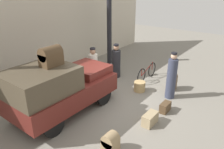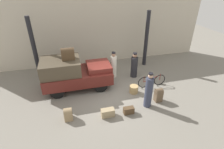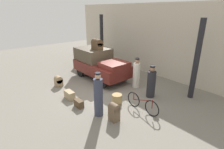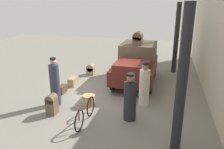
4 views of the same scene
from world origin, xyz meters
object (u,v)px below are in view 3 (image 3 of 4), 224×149
at_px(wicker_basket, 117,99).
at_px(trunk_on_truck_roof, 97,44).
at_px(trunk_barrel_dark, 59,81).
at_px(truck, 99,63).
at_px(suitcase_black_upright, 70,95).
at_px(porter_with_bicycle, 136,74).
at_px(trunk_umber_medium, 79,103).
at_px(porter_carrying_trunk, 151,83).
at_px(bicycle, 142,103).
at_px(porter_lifting_near_truck, 98,96).
at_px(suitcase_tan_flat, 114,112).

height_order(wicker_basket, trunk_on_truck_roof, trunk_on_truck_roof).
bearing_deg(trunk_on_truck_roof, trunk_barrel_dark, -96.66).
bearing_deg(truck, suitcase_black_upright, -65.43).
relative_size(porter_with_bicycle, suitcase_black_upright, 2.74).
bearing_deg(trunk_umber_medium, porter_carrying_trunk, 65.64).
bearing_deg(porter_with_bicycle, trunk_umber_medium, -93.36).
bearing_deg(trunk_on_truck_roof, bicycle, -12.37).
xyz_separation_m(porter_lifting_near_truck, trunk_umber_medium, (-1.08, -0.30, -0.69)).
height_order(bicycle, trunk_barrel_dark, bicycle).
relative_size(truck, bicycle, 2.21).
bearing_deg(trunk_barrel_dark, trunk_on_truck_roof, 83.34).
bearing_deg(trunk_umber_medium, suitcase_black_upright, 176.04).
height_order(porter_lifting_near_truck, suitcase_tan_flat, porter_lifting_near_truck).
relative_size(porter_with_bicycle, porter_carrying_trunk, 1.03).
bearing_deg(suitcase_black_upright, wicker_basket, 38.87).
distance_m(suitcase_black_upright, trunk_umber_medium, 0.99).
xyz_separation_m(porter_carrying_trunk, trunk_barrel_dark, (-4.21, -2.91, -0.44)).
xyz_separation_m(porter_carrying_trunk, trunk_on_truck_roof, (-3.91, -0.36, 1.39)).
bearing_deg(bicycle, porter_lifting_near_truck, -121.82).
xyz_separation_m(truck, suitcase_black_upright, (1.28, -2.80, -0.79)).
relative_size(suitcase_black_upright, trunk_umber_medium, 1.25).
relative_size(porter_carrying_trunk, trunk_on_truck_roof, 2.43).
distance_m(porter_with_bicycle, trunk_barrel_dark, 4.40).
height_order(truck, trunk_on_truck_roof, trunk_on_truck_roof).
xyz_separation_m(bicycle, trunk_barrel_dark, (-4.80, -1.56, -0.06)).
bearing_deg(trunk_on_truck_roof, truck, 0.00).
height_order(porter_with_bicycle, porter_carrying_trunk, porter_with_bicycle).
bearing_deg(suitcase_tan_flat, trunk_barrel_dark, -177.35).
xyz_separation_m(trunk_barrel_dark, trunk_on_truck_roof, (0.30, 2.55, 1.83)).
height_order(bicycle, trunk_umber_medium, bicycle).
bearing_deg(wicker_basket, bicycle, 15.57).
height_order(wicker_basket, porter_with_bicycle, porter_with_bicycle).
distance_m(bicycle, trunk_on_truck_roof, 4.94).
bearing_deg(porter_carrying_trunk, suitcase_tan_flat, -83.28).
bearing_deg(trunk_on_truck_roof, trunk_umber_medium, -49.53).
xyz_separation_m(porter_lifting_near_truck, trunk_barrel_dark, (-3.82, 0.01, -0.56)).
bearing_deg(bicycle, trunk_barrel_dark, -161.96).
bearing_deg(trunk_barrel_dark, porter_lifting_near_truck, -0.20).
height_order(suitcase_tan_flat, suitcase_black_upright, suitcase_tan_flat).
xyz_separation_m(suitcase_tan_flat, trunk_barrel_dark, (-4.52, -0.21, -0.10)).
distance_m(truck, trunk_umber_medium, 3.75).
xyz_separation_m(wicker_basket, suitcase_black_upright, (-1.83, -1.47, -0.02)).
xyz_separation_m(truck, trunk_barrel_dark, (-0.47, -2.55, -0.68)).
height_order(bicycle, porter_lifting_near_truck, porter_lifting_near_truck).
distance_m(porter_carrying_trunk, trunk_umber_medium, 3.59).
xyz_separation_m(wicker_basket, suitcase_tan_flat, (0.94, -1.01, 0.18)).
bearing_deg(trunk_umber_medium, suitcase_tan_flat, 16.46).
bearing_deg(bicycle, trunk_on_truck_roof, 167.63).
relative_size(wicker_basket, suitcase_black_upright, 0.77).
height_order(bicycle, suitcase_tan_flat, bicycle).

